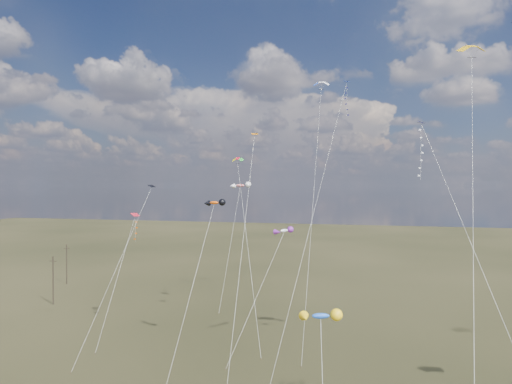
# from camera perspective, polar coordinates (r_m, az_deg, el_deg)

# --- Properties ---
(utility_pole_near) EXTENTS (1.40, 0.20, 8.00)m
(utility_pole_near) POSITION_cam_1_polar(r_m,az_deg,el_deg) (84.19, -24.04, -10.00)
(utility_pole_near) COLOR black
(utility_pole_near) RESTS_ON ground
(utility_pole_far) EXTENTS (1.40, 0.20, 8.00)m
(utility_pole_far) POSITION_cam_1_polar(r_m,az_deg,el_deg) (99.91, -22.60, -8.29)
(utility_pole_far) COLOR black
(utility_pole_far) RESTS_ON ground
(diamond_navy_tall) EXTENTS (6.50, 22.41, 33.87)m
(diamond_navy_tall) POSITION_cam_1_polar(r_m,az_deg,el_deg) (61.35, 10.75, 9.48)
(diamond_navy_tall) COLOR #0A1748
(diamond_navy_tall) RESTS_ON ground
(diamond_black_mid) EXTENTS (4.31, 11.50, 19.87)m
(diamond_black_mid) POSITION_cam_1_polar(r_m,az_deg,el_deg) (56.76, -15.32, -4.99)
(diamond_black_mid) COLOR black
(diamond_black_mid) RESTS_ON ground
(diamond_red_low) EXTENTS (1.28, 10.41, 16.00)m
(diamond_red_low) POSITION_cam_1_polar(r_m,az_deg,el_deg) (64.63, -15.07, -4.94)
(diamond_red_low) COLOR #AD1726
(diamond_red_low) RESTS_ON ground
(diamond_navy_right) EXTENTS (8.47, 15.97, 26.42)m
(diamond_navy_right) POSITION_cam_1_polar(r_m,az_deg,el_deg) (49.16, 20.50, 3.57)
(diamond_navy_right) COLOR #0A0851
(diamond_navy_right) RESTS_ON ground
(diamond_orange_center) EXTENTS (2.74, 19.35, 26.69)m
(diamond_orange_center) POSITION_cam_1_polar(r_m,az_deg,el_deg) (54.17, -1.02, -0.45)
(diamond_orange_center) COLOR #D76C00
(diamond_orange_center) RESTS_ON ground
(parafoil_yellow) EXTENTS (5.81, 25.99, 34.08)m
(parafoil_yellow) POSITION_cam_1_polar(r_m,az_deg,el_deg) (51.26, 25.38, 16.00)
(parafoil_yellow) COLOR #F3B30C
(parafoil_yellow) RESTS_ON ground
(parafoil_blue_white) EXTENTS (2.55, 24.13, 36.68)m
(parafoil_blue_white) POSITION_cam_1_polar(r_m,az_deg,el_deg) (74.41, 8.14, 13.27)
(parafoil_blue_white) COLOR blue
(parafoil_blue_white) RESTS_ON ground
(parafoil_tricolor) EXTENTS (8.13, 15.05, 24.24)m
(parafoil_tricolor) POSITION_cam_1_polar(r_m,az_deg,el_deg) (67.21, -2.28, 3.98)
(parafoil_tricolor) COLOR yellow
(parafoil_tricolor) RESTS_ON ground
(novelty_orange_black) EXTENTS (2.71, 12.37, 18.22)m
(novelty_orange_black) POSITION_cam_1_polar(r_m,az_deg,el_deg) (53.09, -5.28, -1.44)
(novelty_orange_black) COLOR #F0560B
(novelty_orange_black) RESTS_ON ground
(novelty_white_purple) EXTENTS (5.96, 8.96, 14.77)m
(novelty_white_purple) POSITION_cam_1_polar(r_m,az_deg,el_deg) (54.95, 3.52, -4.90)
(novelty_white_purple) COLOR white
(novelty_white_purple) RESTS_ON ground
(novelty_redwhite_stripe) EXTENTS (3.98, 12.62, 20.42)m
(novelty_redwhite_stripe) POSITION_cam_1_polar(r_m,az_deg,el_deg) (80.99, -2.01, 0.78)
(novelty_redwhite_stripe) COLOR #EB0905
(novelty_redwhite_stripe) RESTS_ON ground
(novelty_blue_yellow) EXTENTS (2.47, 8.12, 12.16)m
(novelty_blue_yellow) POSITION_cam_1_polar(r_m,az_deg,el_deg) (29.24, 8.09, -15.21)
(novelty_blue_yellow) COLOR blue
(novelty_blue_yellow) RESTS_ON ground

